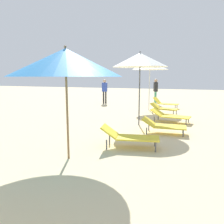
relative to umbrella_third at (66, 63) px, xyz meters
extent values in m
cylinder|color=olive|center=(0.00, 0.00, -1.26)|extent=(0.05, 0.05, 1.90)
cone|color=#338CD8|center=(0.00, 0.00, 0.00)|extent=(2.51, 2.51, 0.61)
sphere|color=olive|center=(0.00, 0.00, 0.34)|extent=(0.06, 0.06, 0.06)
cube|color=yellow|center=(1.32, 1.32, -1.92)|extent=(1.23, 0.80, 0.04)
cube|color=yellow|center=(0.58, 1.16, -1.76)|extent=(0.53, 0.65, 0.31)
cylinder|color=#59595E|center=(1.73, 1.65, -2.08)|extent=(0.04, 0.04, 0.27)
cylinder|color=#59595E|center=(1.83, 1.19, -2.08)|extent=(0.04, 0.04, 0.27)
cylinder|color=#59595E|center=(0.49, 1.38, -2.08)|extent=(0.04, 0.04, 0.27)
cylinder|color=#59595E|center=(0.59, 0.92, -2.08)|extent=(0.04, 0.04, 0.27)
cylinder|color=#4C4C51|center=(0.64, 4.19, -1.07)|extent=(0.05, 0.05, 2.27)
cone|color=white|center=(0.64, 4.19, 0.33)|extent=(2.11, 2.11, 0.53)
sphere|color=#4C4C51|center=(0.64, 4.19, 0.62)|extent=(0.06, 0.06, 0.06)
cube|color=yellow|center=(1.96, 5.18, -1.96)|extent=(1.23, 0.80, 0.04)
cube|color=yellow|center=(1.17, 5.29, -1.81)|extent=(0.53, 0.71, 0.28)
cylinder|color=#59595E|center=(2.47, 5.40, -2.09)|extent=(0.04, 0.04, 0.23)
cylinder|color=#59595E|center=(2.39, 4.85, -2.09)|extent=(0.04, 0.04, 0.23)
cylinder|color=#59595E|center=(1.18, 5.57, -2.09)|extent=(0.04, 0.04, 0.23)
cylinder|color=#59595E|center=(1.10, 5.01, -2.09)|extent=(0.04, 0.04, 0.23)
cube|color=yellow|center=(1.95, 3.21, -1.96)|extent=(1.10, 0.74, 0.04)
cube|color=yellow|center=(1.24, 3.16, -1.83)|extent=(0.45, 0.69, 0.27)
cylinder|color=#59595E|center=(2.36, 3.52, -2.10)|extent=(0.04, 0.04, 0.23)
cylinder|color=#59595E|center=(2.40, 2.95, -2.10)|extent=(0.04, 0.04, 0.23)
cylinder|color=#59595E|center=(1.19, 3.44, -2.10)|extent=(0.04, 0.04, 0.23)
cylinder|color=#59595E|center=(1.23, 2.87, -2.10)|extent=(0.04, 0.04, 0.23)
cylinder|color=silver|center=(0.19, 8.31, -1.06)|extent=(0.05, 0.05, 2.30)
cone|color=white|center=(0.19, 8.31, 0.32)|extent=(2.05, 2.05, 0.46)
sphere|color=silver|center=(0.19, 8.31, 0.58)|extent=(0.06, 0.06, 0.06)
cube|color=yellow|center=(1.15, 9.50, -1.95)|extent=(1.21, 0.73, 0.04)
cube|color=yellow|center=(0.42, 9.61, -1.75)|extent=(0.45, 0.61, 0.38)
cylinder|color=#59595E|center=(1.65, 9.65, -2.09)|extent=(0.04, 0.04, 0.25)
cylinder|color=#59595E|center=(1.57, 9.20, -2.09)|extent=(0.04, 0.04, 0.25)
cylinder|color=#59595E|center=(0.39, 9.85, -2.09)|extent=(0.04, 0.04, 0.25)
cylinder|color=#59595E|center=(0.32, 9.40, -2.09)|extent=(0.04, 0.04, 0.25)
cube|color=yellow|center=(1.37, 7.21, -1.94)|extent=(1.09, 0.79, 0.04)
cube|color=yellow|center=(0.71, 7.35, -1.80)|extent=(0.49, 0.66, 0.28)
cylinder|color=#59595E|center=(1.80, 7.37, -2.09)|extent=(0.04, 0.04, 0.25)
cylinder|color=#59595E|center=(1.70, 6.88, -2.09)|extent=(0.04, 0.04, 0.25)
cylinder|color=#59595E|center=(0.74, 7.59, -2.09)|extent=(0.04, 0.04, 0.25)
cylinder|color=#59595E|center=(0.64, 7.11, -2.09)|extent=(0.04, 0.04, 0.25)
cylinder|color=#3F9972|center=(0.02, 11.43, -1.77)|extent=(0.11, 0.11, 0.87)
cylinder|color=#3F9972|center=(-0.05, 11.59, -1.77)|extent=(0.11, 0.11, 0.87)
cube|color=#262628|center=(-0.01, 11.51, -1.01)|extent=(0.36, 0.42, 0.65)
sphere|color=#D8A87F|center=(-0.01, 11.51, -0.57)|extent=(0.24, 0.24, 0.24)
cylinder|color=#262628|center=(-3.41, 10.53, -1.79)|extent=(0.11, 0.11, 0.85)
cylinder|color=#262628|center=(-3.58, 10.50, -1.79)|extent=(0.11, 0.11, 0.85)
cube|color=#334CB2|center=(-3.50, 10.52, -1.04)|extent=(0.39, 0.27, 0.64)
sphere|color=#D8A87F|center=(-3.50, 10.52, -0.61)|extent=(0.23, 0.23, 0.23)
camera|label=1|loc=(2.75, -4.32, -0.31)|focal=35.76mm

